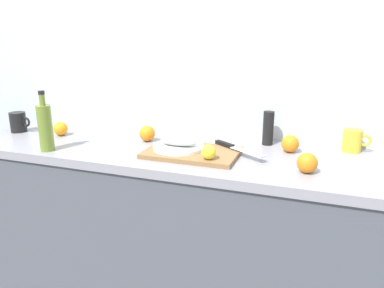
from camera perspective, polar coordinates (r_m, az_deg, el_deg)
The scene contains 15 objects.
back_wall at distance 1.96m, azimuth -0.12°, elevation 11.88°, with size 3.20×0.05×2.50m, color silver.
kitchen_counter at distance 1.91m, azimuth -3.45°, elevation -13.60°, with size 2.00×0.60×0.90m.
cutting_board at distance 1.62m, azimuth -0.00°, elevation -1.36°, with size 0.41×0.27×0.02m, color olive.
white_plate at distance 1.65m, azimuth -2.13°, elevation -0.47°, with size 0.23×0.23×0.01m, color white.
fish_fillet at distance 1.64m, azimuth -2.13°, elevation 0.38°, with size 0.17×0.07×0.04m, color #999E99.
chef_knife at distance 1.65m, azimuth 6.38°, elevation -0.45°, with size 0.26×0.18×0.02m.
lemon_0 at distance 1.50m, azimuth 2.61°, elevation -1.28°, with size 0.06×0.06×0.06m, color yellow.
olive_oil_bottle at distance 1.79m, azimuth -22.03°, elevation 2.53°, with size 0.06×0.06×0.28m.
coffee_mug_0 at distance 1.81m, azimuth 23.91°, elevation 0.50°, with size 0.12×0.08×0.10m.
coffee_mug_1 at distance 2.23m, azimuth -25.58°, elevation 3.13°, with size 0.12×0.08×0.11m.
orange_0 at distance 1.47m, azimuth 17.62°, elevation -2.84°, with size 0.08×0.08×0.08m, color orange.
orange_1 at distance 1.71m, azimuth 15.15°, elevation 0.04°, with size 0.08×0.08×0.08m, color orange.
orange_2 at distance 2.06m, azimuth -19.91°, elevation 2.27°, with size 0.07×0.07×0.07m, color orange.
orange_3 at distance 1.84m, azimuth -7.02°, elevation 1.65°, with size 0.08×0.08×0.08m, color orange.
pepper_mill at distance 1.80m, azimuth 11.87°, elevation 2.45°, with size 0.05×0.05×0.16m, color black.
Camera 1 is at (0.65, -1.52, 1.40)m, focal length 34.00 mm.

